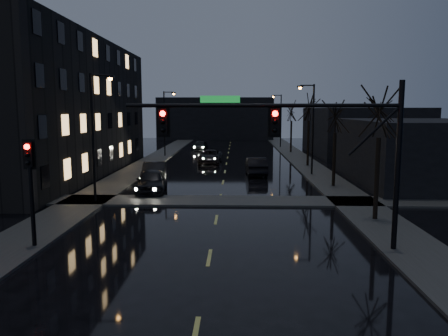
# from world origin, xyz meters

# --- Properties ---
(sidewalk_left) EXTENTS (3.00, 140.00, 0.12)m
(sidewalk_left) POSITION_xyz_m (-8.50, 35.00, 0.06)
(sidewalk_left) COLOR #2D2D2B
(sidewalk_left) RESTS_ON ground
(sidewalk_right) EXTENTS (3.00, 140.00, 0.12)m
(sidewalk_right) POSITION_xyz_m (8.50, 35.00, 0.06)
(sidewalk_right) COLOR #2D2D2B
(sidewalk_right) RESTS_ON ground
(sidewalk_cross) EXTENTS (40.00, 3.00, 0.12)m
(sidewalk_cross) POSITION_xyz_m (0.00, 18.50, 0.06)
(sidewalk_cross) COLOR #2D2D2B
(sidewalk_cross) RESTS_ON ground
(apartment_block) EXTENTS (12.00, 30.00, 12.00)m
(apartment_block) POSITION_xyz_m (-16.50, 30.00, 6.00)
(apartment_block) COLOR black
(apartment_block) RESTS_ON ground
(commercial_right_near) EXTENTS (10.00, 14.00, 5.00)m
(commercial_right_near) POSITION_xyz_m (15.50, 26.00, 2.50)
(commercial_right_near) COLOR black
(commercial_right_near) RESTS_ON ground
(commercial_right_far) EXTENTS (12.00, 18.00, 6.00)m
(commercial_right_far) POSITION_xyz_m (17.00, 48.00, 3.00)
(commercial_right_far) COLOR black
(commercial_right_far) RESTS_ON ground
(far_block) EXTENTS (22.00, 10.00, 8.00)m
(far_block) POSITION_xyz_m (-3.00, 78.00, 4.00)
(far_block) COLOR black
(far_block) RESTS_ON ground
(signal_mast) EXTENTS (11.11, 0.41, 7.00)m
(signal_mast) POSITION_xyz_m (3.85, 9.00, 4.87)
(signal_mast) COLOR black
(signal_mast) RESTS_ON ground
(signal_pole_left) EXTENTS (0.35, 0.41, 4.53)m
(signal_pole_left) POSITION_xyz_m (-7.50, 8.99, 3.01)
(signal_pole_left) COLOR black
(signal_pole_left) RESTS_ON ground
(tree_near) EXTENTS (3.52, 3.52, 8.08)m
(tree_near) POSITION_xyz_m (8.40, 14.00, 6.22)
(tree_near) COLOR black
(tree_near) RESTS_ON ground
(tree_mid_a) EXTENTS (3.30, 3.30, 7.58)m
(tree_mid_a) POSITION_xyz_m (8.40, 24.00, 5.83)
(tree_mid_a) COLOR black
(tree_mid_a) RESTS_ON ground
(tree_mid_b) EXTENTS (3.74, 3.74, 8.59)m
(tree_mid_b) POSITION_xyz_m (8.40, 36.00, 6.61)
(tree_mid_b) COLOR black
(tree_mid_b) RESTS_ON ground
(tree_far) EXTENTS (3.43, 3.43, 7.88)m
(tree_far) POSITION_xyz_m (8.40, 50.00, 6.06)
(tree_far) COLOR black
(tree_far) RESTS_ON ground
(streetlight_l_near) EXTENTS (1.53, 0.28, 8.00)m
(streetlight_l_near) POSITION_xyz_m (-7.58, 18.00, 4.77)
(streetlight_l_near) COLOR black
(streetlight_l_near) RESTS_ON ground
(streetlight_l_far) EXTENTS (1.53, 0.28, 8.00)m
(streetlight_l_far) POSITION_xyz_m (-7.58, 45.00, 4.77)
(streetlight_l_far) COLOR black
(streetlight_l_far) RESTS_ON ground
(streetlight_r_mid) EXTENTS (1.53, 0.28, 8.00)m
(streetlight_r_mid) POSITION_xyz_m (7.58, 30.00, 4.77)
(streetlight_r_mid) COLOR black
(streetlight_r_mid) RESTS_ON ground
(streetlight_r_far) EXTENTS (1.53, 0.28, 8.00)m
(streetlight_r_far) POSITION_xyz_m (7.58, 58.00, 4.77)
(streetlight_r_far) COLOR black
(streetlight_r_far) RESTS_ON ground
(oncoming_car_a) EXTENTS (2.38, 5.01, 1.66)m
(oncoming_car_a) POSITION_xyz_m (-4.89, 21.47, 0.83)
(oncoming_car_a) COLOR black
(oncoming_car_a) RESTS_ON ground
(oncoming_car_b) EXTENTS (2.23, 5.12, 1.64)m
(oncoming_car_b) POSITION_xyz_m (-5.50, 25.65, 0.82)
(oncoming_car_b) COLOR black
(oncoming_car_b) RESTS_ON ground
(oncoming_car_c) EXTENTS (2.63, 5.24, 1.42)m
(oncoming_car_c) POSITION_xyz_m (-1.80, 38.94, 0.71)
(oncoming_car_c) COLOR black
(oncoming_car_c) RESTS_ON ground
(oncoming_car_d) EXTENTS (2.31, 4.66, 1.30)m
(oncoming_car_d) POSITION_xyz_m (-4.12, 53.20, 0.65)
(oncoming_car_d) COLOR black
(oncoming_car_d) RESTS_ON ground
(lead_car) EXTENTS (1.91, 4.89, 1.59)m
(lead_car) POSITION_xyz_m (2.83, 30.07, 0.79)
(lead_car) COLOR black
(lead_car) RESTS_ON ground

